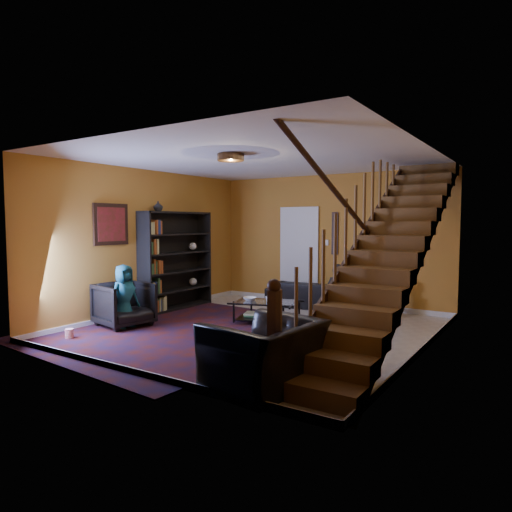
{
  "coord_description": "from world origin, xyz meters",
  "views": [
    {
      "loc": [
        4.02,
        -6.3,
        1.79
      ],
      "look_at": [
        -0.34,
        0.4,
        1.19
      ],
      "focal_mm": 32.0,
      "sensor_mm": 36.0,
      "label": 1
    }
  ],
  "objects_px": {
    "sofa": "(312,294)",
    "bookshelf": "(177,262)",
    "armchair_right": "(264,355)",
    "armchair_left": "(124,305)",
    "coffee_table": "(266,311)"
  },
  "relations": [
    {
      "from": "bookshelf",
      "to": "armchair_right",
      "type": "distance_m",
      "value": 4.87
    },
    {
      "from": "bookshelf",
      "to": "sofa",
      "type": "height_order",
      "value": "bookshelf"
    },
    {
      "from": "armchair_left",
      "to": "sofa",
      "type": "bearing_deg",
      "value": -17.96
    },
    {
      "from": "bookshelf",
      "to": "sofa",
      "type": "distance_m",
      "value": 2.89
    },
    {
      "from": "sofa",
      "to": "bookshelf",
      "type": "bearing_deg",
      "value": 31.16
    },
    {
      "from": "armchair_right",
      "to": "coffee_table",
      "type": "bearing_deg",
      "value": -142.46
    },
    {
      "from": "sofa",
      "to": "armchair_left",
      "type": "relative_size",
      "value": 2.22
    },
    {
      "from": "sofa",
      "to": "armchair_right",
      "type": "relative_size",
      "value": 1.64
    },
    {
      "from": "sofa",
      "to": "coffee_table",
      "type": "distance_m",
      "value": 1.89
    },
    {
      "from": "sofa",
      "to": "armchair_right",
      "type": "distance_m",
      "value": 4.85
    },
    {
      "from": "armchair_left",
      "to": "armchair_right",
      "type": "height_order",
      "value": "armchair_left"
    },
    {
      "from": "armchair_left",
      "to": "coffee_table",
      "type": "bearing_deg",
      "value": -41.02
    },
    {
      "from": "bookshelf",
      "to": "armchair_right",
      "type": "relative_size",
      "value": 1.76
    },
    {
      "from": "armchair_left",
      "to": "coffee_table",
      "type": "distance_m",
      "value": 2.44
    },
    {
      "from": "armchair_left",
      "to": "armchair_right",
      "type": "bearing_deg",
      "value": -97.14
    }
  ]
}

